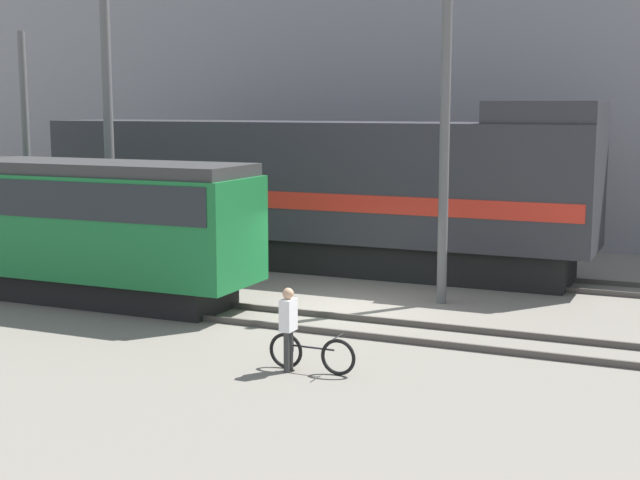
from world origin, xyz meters
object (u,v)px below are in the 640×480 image
Objects in this scene: bicycle at (312,354)px; utility_pole_right at (445,142)px; person at (288,321)px; utility_pole_center at (108,105)px; utility_pole_left at (27,150)px; freight_locomotive at (313,191)px; streetcar at (47,219)px.

utility_pole_right is at bearing 85.16° from bicycle.
utility_pole_center is (-9.14, 6.85, 4.00)m from person.
person is (-0.41, -0.15, 0.61)m from bicycle.
utility_pole_right is (13.23, 0.00, 0.48)m from utility_pole_left.
freight_locomotive is 6.34m from utility_pole_right.
freight_locomotive is 8.11m from streetcar.
utility_pole_right reaches higher than person.
utility_pole_center is 1.22× the size of utility_pole_right.
freight_locomotive is 8.88m from utility_pole_left.
person reaches higher than bicycle.
person is at bearing -160.35° from bicycle.
utility_pole_center reaches higher than freight_locomotive.
streetcar is at bearing 158.04° from person.
person is at bearing -68.00° from freight_locomotive.
utility_pole_center reaches higher than utility_pole_left.
bicycle is at bearing -35.03° from utility_pole_center.
utility_pole_right is at bearing 19.18° from streetcar.
person is at bearing -36.83° from utility_pole_center.
utility_pole_center reaches higher than streetcar.
streetcar is 1.17× the size of utility_pole_center.
freight_locomotive is 6.58m from utility_pole_center.
utility_pole_center is at bearing 143.17° from person.
utility_pole_center is (3.11, 0.00, 1.37)m from utility_pole_left.
utility_pole_right reaches higher than streetcar.
utility_pole_left is at bearing 136.93° from streetcar.
streetcar is at bearing -124.09° from freight_locomotive.
bicycle is 1.11× the size of person.
utility_pole_left is 0.72× the size of utility_pole_center.
person is 0.22× the size of utility_pole_left.
utility_pole_left is (-8.13, -3.35, 1.23)m from freight_locomotive.
utility_pole_right reaches higher than freight_locomotive.
freight_locomotive is 1.48× the size of streetcar.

